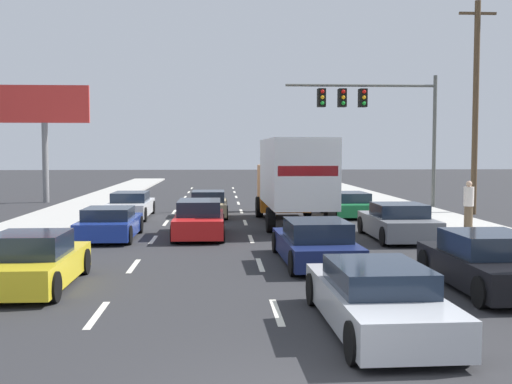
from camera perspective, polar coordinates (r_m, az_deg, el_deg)
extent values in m
plane|color=#2B2B2D|center=(32.17, -1.36, -1.73)|extent=(140.00, 140.00, 0.00)
cube|color=#B2AFA8|center=(28.82, 16.19, -2.39)|extent=(3.14, 80.00, 0.14)
cube|color=#B2AFA8|center=(28.17, -18.61, -2.57)|extent=(3.14, 80.00, 0.14)
cube|color=silver|center=(12.40, -14.24, -10.76)|extent=(0.14, 2.00, 0.01)
cube|color=silver|center=(17.22, -11.07, -6.62)|extent=(0.14, 2.00, 0.01)
cube|color=silver|center=(22.12, -9.32, -4.29)|extent=(0.14, 2.00, 0.01)
cube|color=silver|center=(27.06, -8.21, -2.81)|extent=(0.14, 2.00, 0.01)
cube|color=silver|center=(32.01, -7.45, -1.78)|extent=(0.14, 2.00, 0.01)
cube|color=silver|center=(36.98, -6.89, -1.03)|extent=(0.14, 2.00, 0.01)
cube|color=silver|center=(41.96, -6.46, -0.46)|extent=(0.14, 2.00, 0.01)
cube|color=silver|center=(46.94, -6.13, -0.01)|extent=(0.14, 2.00, 0.01)
cube|color=silver|center=(51.92, -5.86, 0.35)|extent=(0.14, 2.00, 0.01)
cube|color=silver|center=(12.22, 1.90, -10.85)|extent=(0.14, 2.00, 0.01)
cube|color=silver|center=(17.09, 0.37, -6.62)|extent=(0.14, 2.00, 0.01)
cube|color=silver|center=(22.02, -0.46, -4.28)|extent=(0.14, 2.00, 0.01)
cube|color=silver|center=(26.98, -0.99, -2.79)|extent=(0.14, 2.00, 0.01)
cube|color=silver|center=(31.95, -1.35, -1.76)|extent=(0.14, 2.00, 0.01)
cube|color=silver|center=(36.92, -1.61, -1.02)|extent=(0.14, 2.00, 0.01)
cube|color=silver|center=(41.91, -1.82, -0.45)|extent=(0.14, 2.00, 0.01)
cube|color=silver|center=(46.89, -1.97, 0.00)|extent=(0.14, 2.00, 0.01)
cube|color=silver|center=(51.88, -2.10, 0.37)|extent=(0.14, 2.00, 0.01)
cube|color=silver|center=(12.97, 17.28, -10.15)|extent=(0.14, 2.00, 0.01)
cube|color=silver|center=(17.64, 11.54, -6.37)|extent=(0.14, 2.00, 0.01)
cube|color=silver|center=(22.45, 8.26, -4.16)|extent=(0.14, 2.00, 0.01)
cube|color=silver|center=(27.32, 6.16, -2.73)|extent=(0.14, 2.00, 0.01)
cube|color=silver|center=(32.24, 4.70, -1.73)|extent=(0.14, 2.00, 0.01)
cube|color=silver|center=(37.18, 3.63, -0.99)|extent=(0.14, 2.00, 0.01)
cube|color=silver|center=(42.13, 2.81, -0.43)|extent=(0.14, 2.00, 0.01)
cube|color=silver|center=(47.09, 2.16, 0.02)|extent=(0.14, 2.00, 0.01)
cube|color=silver|center=(52.06, 1.64, 0.38)|extent=(0.14, 2.00, 0.01)
cube|color=white|center=(29.51, -11.33, -1.44)|extent=(1.76, 4.69, 0.61)
cube|color=#192333|center=(29.46, -11.35, -0.43)|extent=(1.54, 2.15, 0.44)
cylinder|color=black|center=(31.40, -12.35, -1.37)|extent=(0.22, 0.64, 0.64)
cylinder|color=black|center=(31.19, -9.41, -1.37)|extent=(0.22, 0.64, 0.64)
cylinder|color=black|center=(27.88, -13.47, -2.03)|extent=(0.22, 0.64, 0.64)
cylinder|color=black|center=(27.65, -10.16, -2.03)|extent=(0.22, 0.64, 0.64)
cube|color=#1E389E|center=(22.59, -13.13, -3.08)|extent=(1.79, 4.02, 0.58)
cube|color=#192333|center=(22.26, -13.27, -1.91)|extent=(1.58, 1.86, 0.40)
cylinder|color=black|center=(24.18, -14.49, -2.92)|extent=(0.22, 0.64, 0.64)
cylinder|color=black|center=(23.91, -10.55, -2.94)|extent=(0.22, 0.64, 0.64)
cylinder|color=black|center=(21.34, -16.01, -3.83)|extent=(0.22, 0.64, 0.64)
cylinder|color=black|center=(21.04, -11.55, -3.86)|extent=(0.22, 0.64, 0.64)
cube|color=yellow|center=(15.10, -19.54, -6.52)|extent=(1.73, 4.06, 0.61)
cube|color=#192333|center=(14.82, -19.80, -4.51)|extent=(1.52, 1.72, 0.52)
cylinder|color=black|center=(16.74, -20.77, -5.99)|extent=(0.22, 0.64, 0.64)
cylinder|color=black|center=(16.34, -15.38, -6.12)|extent=(0.22, 0.64, 0.64)
cylinder|color=black|center=(13.52, -17.98, -8.23)|extent=(0.22, 0.64, 0.64)
cube|color=tan|center=(29.79, -4.36, -1.38)|extent=(1.70, 4.57, 0.55)
cube|color=#192333|center=(29.57, -4.37, -0.39)|extent=(1.50, 1.93, 0.50)
cylinder|color=black|center=(31.55, -5.74, -1.28)|extent=(0.22, 0.64, 0.64)
cylinder|color=black|center=(31.52, -2.86, -1.27)|extent=(0.22, 0.64, 0.64)
cylinder|color=black|center=(28.10, -6.03, -1.90)|extent=(0.22, 0.64, 0.64)
cylinder|color=black|center=(28.07, -2.80, -1.89)|extent=(0.22, 0.64, 0.64)
cube|color=red|center=(22.70, -5.17, -2.88)|extent=(1.71, 4.47, 0.65)
cube|color=#192333|center=(22.70, -5.17, -1.40)|extent=(1.51, 2.31, 0.52)
cylinder|color=black|center=(24.43, -6.91, -2.76)|extent=(0.22, 0.64, 0.64)
cylinder|color=black|center=(24.38, -3.16, -2.75)|extent=(0.22, 0.64, 0.64)
cylinder|color=black|center=(21.09, -7.48, -3.80)|extent=(0.22, 0.64, 0.64)
cylinder|color=black|center=(21.03, -3.14, -3.79)|extent=(0.22, 0.64, 0.64)
cube|color=white|center=(24.94, 3.64, 1.85)|extent=(2.46, 6.27, 2.61)
cube|color=red|center=(21.87, 4.75, 1.91)|extent=(2.12, 0.07, 0.36)
cube|color=orange|center=(29.20, 2.50, 0.38)|extent=(2.30, 2.31, 2.12)
cylinder|color=black|center=(29.15, 0.29, -1.36)|extent=(0.31, 0.96, 0.96)
cylinder|color=black|center=(29.42, 4.68, -1.32)|extent=(0.31, 0.96, 0.96)
cylinder|color=black|center=(23.70, 1.33, -2.54)|extent=(0.31, 0.96, 0.96)
cylinder|color=black|center=(24.02, 6.71, -2.48)|extent=(0.31, 0.96, 0.96)
cube|color=#141E4C|center=(17.41, 5.35, -5.06)|extent=(1.94, 4.73, 0.56)
cube|color=#192333|center=(17.02, 5.56, -3.44)|extent=(1.65, 2.15, 0.51)
cylinder|color=black|center=(19.05, 1.88, -4.58)|extent=(0.24, 0.65, 0.64)
cylinder|color=black|center=(19.32, 6.85, -4.49)|extent=(0.24, 0.65, 0.64)
cylinder|color=black|center=(15.55, 3.48, -6.49)|extent=(0.24, 0.65, 0.64)
cylinder|color=black|center=(15.89, 9.52, -6.31)|extent=(0.24, 0.65, 0.64)
cube|color=#B7BABF|center=(11.20, 10.87, -9.97)|extent=(1.80, 4.64, 0.60)
cube|color=#192333|center=(11.02, 11.00, -7.48)|extent=(1.54, 2.20, 0.42)
cylinder|color=black|center=(12.73, 5.26, -8.81)|extent=(0.23, 0.64, 0.64)
cylinder|color=black|center=(13.08, 12.17, -8.53)|extent=(0.23, 0.64, 0.64)
cylinder|color=black|center=(9.41, 9.01, -13.40)|extent=(0.23, 0.64, 0.64)
cylinder|color=black|center=(9.89, 18.17, -12.69)|extent=(0.23, 0.64, 0.64)
cube|color=#196B38|center=(29.99, 8.32, -1.37)|extent=(2.02, 4.46, 0.55)
cube|color=#192333|center=(29.79, 8.41, -0.45)|extent=(1.73, 2.27, 0.44)
cylinder|color=black|center=(31.42, 6.06, -1.30)|extent=(0.24, 0.65, 0.64)
cylinder|color=black|center=(31.81, 9.18, -1.26)|extent=(0.24, 0.65, 0.64)
cylinder|color=black|center=(28.20, 7.36, -1.89)|extent=(0.24, 0.65, 0.64)
cylinder|color=black|center=(28.63, 10.81, -1.84)|extent=(0.24, 0.65, 0.64)
cube|color=slate|center=(22.46, 12.76, -3.01)|extent=(1.91, 4.28, 0.66)
cube|color=#192333|center=(22.26, 12.89, -1.62)|extent=(1.67, 1.82, 0.46)
cylinder|color=black|center=(23.78, 9.63, -2.96)|extent=(0.22, 0.64, 0.64)
cylinder|color=black|center=(24.25, 13.72, -2.89)|extent=(0.22, 0.64, 0.64)
cylinder|color=black|center=(20.73, 11.62, -3.98)|extent=(0.22, 0.64, 0.64)
cylinder|color=black|center=(21.26, 16.25, -3.86)|extent=(0.22, 0.64, 0.64)
cube|color=black|center=(15.00, 20.43, -6.58)|extent=(1.88, 4.41, 0.63)
cube|color=#192333|center=(14.96, 20.39, -4.41)|extent=(1.65, 2.02, 0.50)
cylinder|color=black|center=(16.22, 15.21, -6.19)|extent=(0.22, 0.64, 0.64)
cylinder|color=black|center=(16.85, 20.84, -5.93)|extent=(0.22, 0.64, 0.64)
cylinder|color=black|center=(13.20, 19.88, -8.57)|extent=(0.22, 0.64, 0.64)
cylinder|color=#595B56|center=(34.64, 15.90, 4.36)|extent=(0.20, 0.20, 7.05)
cylinder|color=#595B56|center=(33.72, 9.52, 9.53)|extent=(7.94, 0.14, 0.14)
cube|color=black|center=(33.68, 9.68, 8.43)|extent=(0.40, 0.56, 0.95)
sphere|color=red|center=(33.40, 9.80, 8.98)|extent=(0.20, 0.20, 0.20)
sphere|color=orange|center=(33.38, 9.80, 8.47)|extent=(0.20, 0.20, 0.20)
sphere|color=green|center=(33.35, 9.79, 7.95)|extent=(0.20, 0.20, 0.20)
cube|color=black|center=(33.45, 7.83, 8.48)|extent=(0.40, 0.56, 0.95)
sphere|color=red|center=(33.18, 7.94, 9.03)|extent=(0.20, 0.20, 0.20)
sphere|color=orange|center=(33.15, 7.94, 8.52)|extent=(0.20, 0.20, 0.20)
sphere|color=green|center=(33.13, 7.93, 8.00)|extent=(0.20, 0.20, 0.20)
cube|color=black|center=(33.26, 5.97, 8.52)|extent=(0.40, 0.56, 0.95)
sphere|color=red|center=(32.98, 6.06, 9.08)|extent=(0.20, 0.20, 0.20)
sphere|color=orange|center=(32.96, 6.06, 8.56)|extent=(0.20, 0.20, 0.20)
sphere|color=green|center=(32.93, 6.05, 8.04)|extent=(0.20, 0.20, 0.20)
cylinder|color=brown|center=(32.14, 19.33, 7.17)|extent=(0.28, 0.28, 10.22)
cube|color=brown|center=(32.74, 19.51, 15.06)|extent=(1.80, 0.12, 0.12)
cylinder|color=slate|center=(39.39, -18.61, 2.54)|extent=(0.36, 0.36, 4.74)
cube|color=red|center=(39.48, -18.71, 7.59)|extent=(5.28, 0.20, 2.22)
cylinder|color=brown|center=(25.21, 18.75, -2.18)|extent=(0.32, 0.32, 0.84)
cylinder|color=beige|center=(25.15, 18.79, -0.39)|extent=(0.38, 0.38, 0.74)
sphere|color=tan|center=(25.12, 18.81, 0.71)|extent=(0.23, 0.23, 0.23)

